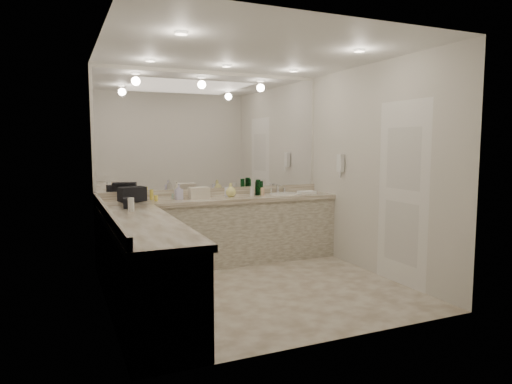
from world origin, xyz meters
name	(u,v)px	position (x,y,z in m)	size (l,w,h in m)	color
floor	(257,288)	(0.00, 0.00, 0.00)	(3.20, 3.20, 0.00)	beige
ceiling	(257,51)	(0.00, 0.00, 2.60)	(3.20, 3.20, 0.00)	white
wall_back	(214,166)	(0.00, 1.50, 1.30)	(3.20, 0.02, 2.60)	beige
wall_left	(104,177)	(-1.60, 0.00, 1.30)	(0.02, 3.00, 2.60)	beige
wall_right	(376,169)	(1.60, 0.00, 1.30)	(0.02, 3.00, 2.60)	beige
vanity_back_base	(221,232)	(0.00, 1.20, 0.42)	(3.20, 0.60, 0.84)	beige
vanity_back_top	(221,200)	(0.00, 1.19, 0.87)	(3.20, 0.64, 0.06)	beige
vanity_left_base	(143,272)	(-1.30, -0.30, 0.42)	(0.60, 2.40, 0.84)	beige
vanity_left_top	(143,224)	(-1.29, -0.30, 0.87)	(0.64, 2.42, 0.06)	beige
backsplash_back	(214,192)	(0.00, 1.48, 0.95)	(3.20, 0.04, 0.10)	beige
backsplash_left	(107,213)	(-1.58, 0.00, 0.95)	(0.04, 3.00, 0.10)	beige
mirror_back	(214,132)	(0.00, 1.49, 1.77)	(3.12, 0.01, 1.55)	white
mirror_left	(103,127)	(-1.59, 0.00, 1.77)	(0.01, 2.92, 1.55)	white
sink	(284,194)	(0.95, 1.20, 0.90)	(0.44, 0.44, 0.03)	white
faucet	(278,188)	(0.95, 1.41, 0.97)	(0.24, 0.16, 0.14)	silver
wall_phone	(340,163)	(1.56, 0.70, 1.35)	(0.06, 0.10, 0.24)	white
door	(402,194)	(1.59, -0.50, 1.05)	(0.02, 0.82, 2.10)	white
black_toiletry_bag	(132,195)	(-1.17, 1.15, 0.99)	(0.31, 0.19, 0.18)	black
black_bag_spill	(127,203)	(-1.30, 0.64, 0.95)	(0.09, 0.20, 0.11)	black
cream_cosmetic_case	(199,193)	(-0.32, 1.17, 0.97)	(0.26, 0.16, 0.15)	beige
hand_towel	(307,192)	(1.27, 1.11, 0.92)	(0.24, 0.16, 0.04)	white
lotion_left	(131,204)	(-1.30, 0.37, 0.98)	(0.07, 0.07, 0.15)	white
soap_bottle_a	(177,190)	(-0.58, 1.28, 1.01)	(0.09, 0.09, 0.22)	beige
soap_bottle_b	(179,192)	(-0.58, 1.18, 1.00)	(0.09, 0.09, 0.20)	silver
soap_bottle_c	(231,190)	(0.14, 1.20, 0.99)	(0.15, 0.15, 0.19)	#E6DD7D
green_bottle_0	(261,188)	(0.62, 1.27, 1.00)	(0.06, 0.06, 0.19)	#0A4518
green_bottle_1	(258,187)	(0.58, 1.30, 1.01)	(0.07, 0.07, 0.21)	#0A4518
green_bottle_2	(257,188)	(0.54, 1.21, 1.00)	(0.06, 0.06, 0.19)	#0A4518
amenity_bottle_0	(252,191)	(0.43, 1.16, 0.97)	(0.06, 0.06, 0.13)	white
amenity_bottle_1	(260,192)	(0.61, 1.30, 0.93)	(0.06, 0.06, 0.07)	silver
amenity_bottle_2	(152,195)	(-0.91, 1.29, 0.97)	(0.05, 0.05, 0.13)	#F2D84C
amenity_bottle_3	(156,198)	(-0.88, 1.14, 0.94)	(0.05, 0.05, 0.07)	#F2D84C
amenity_bottle_4	(227,192)	(0.08, 1.22, 0.97)	(0.05, 0.05, 0.13)	silver
amenity_bottle_5	(173,196)	(-0.62, 1.32, 0.93)	(0.05, 0.05, 0.06)	silver
amenity_bottle_6	(262,191)	(0.60, 1.18, 0.95)	(0.06, 0.06, 0.11)	#E0B28C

